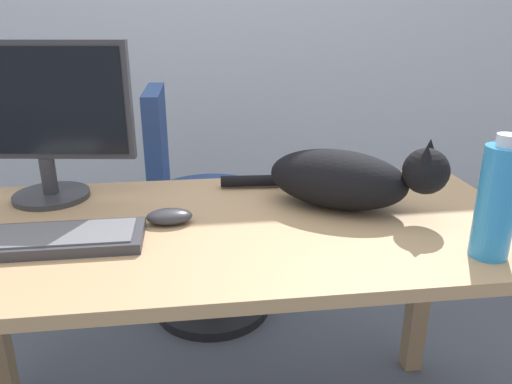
{
  "coord_description": "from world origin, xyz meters",
  "views": [
    {
      "loc": [
        -0.05,
        -1.09,
        1.21
      ],
      "look_at": [
        0.09,
        0.05,
        0.78
      ],
      "focal_mm": 34.78,
      "sensor_mm": 36.0,
      "label": 1
    }
  ],
  "objects_px": {
    "cat": "(346,178)",
    "computer_mouse": "(169,216)",
    "keyboard": "(40,240)",
    "office_chair": "(197,221)",
    "water_bottle": "(497,201)",
    "monitor": "(39,116)"
  },
  "relations": [
    {
      "from": "monitor",
      "to": "keyboard",
      "type": "xyz_separation_m",
      "value": [
        0.05,
        -0.29,
        -0.21
      ]
    },
    {
      "from": "office_chair",
      "to": "monitor",
      "type": "xyz_separation_m",
      "value": [
        -0.39,
        -0.52,
        0.54
      ]
    },
    {
      "from": "keyboard",
      "to": "water_bottle",
      "type": "bearing_deg",
      "value": -10.27
    },
    {
      "from": "monitor",
      "to": "computer_mouse",
      "type": "height_order",
      "value": "monitor"
    },
    {
      "from": "office_chair",
      "to": "keyboard",
      "type": "bearing_deg",
      "value": -112.78
    },
    {
      "from": "computer_mouse",
      "to": "water_bottle",
      "type": "relative_size",
      "value": 0.42
    },
    {
      "from": "office_chair",
      "to": "cat",
      "type": "relative_size",
      "value": 1.78
    },
    {
      "from": "keyboard",
      "to": "cat",
      "type": "xyz_separation_m",
      "value": [
        0.72,
        0.13,
        0.07
      ]
    },
    {
      "from": "cat",
      "to": "computer_mouse",
      "type": "bearing_deg",
      "value": -174.4
    },
    {
      "from": "keyboard",
      "to": "cat",
      "type": "relative_size",
      "value": 0.84
    },
    {
      "from": "monitor",
      "to": "water_bottle",
      "type": "relative_size",
      "value": 1.84
    },
    {
      "from": "office_chair",
      "to": "computer_mouse",
      "type": "distance_m",
      "value": 0.8
    },
    {
      "from": "office_chair",
      "to": "keyboard",
      "type": "xyz_separation_m",
      "value": [
        -0.34,
        -0.81,
        0.33
      ]
    },
    {
      "from": "monitor",
      "to": "water_bottle",
      "type": "xyz_separation_m",
      "value": [
        0.99,
        -0.46,
        -0.1
      ]
    },
    {
      "from": "monitor",
      "to": "computer_mouse",
      "type": "bearing_deg",
      "value": -33.12
    },
    {
      "from": "cat",
      "to": "computer_mouse",
      "type": "height_order",
      "value": "cat"
    },
    {
      "from": "monitor",
      "to": "office_chair",
      "type": "bearing_deg",
      "value": 52.91
    },
    {
      "from": "keyboard",
      "to": "water_bottle",
      "type": "height_order",
      "value": "water_bottle"
    },
    {
      "from": "office_chair",
      "to": "computer_mouse",
      "type": "bearing_deg",
      "value": -95.14
    },
    {
      "from": "monitor",
      "to": "computer_mouse",
      "type": "xyz_separation_m",
      "value": [
        0.32,
        -0.21,
        -0.21
      ]
    },
    {
      "from": "office_chair",
      "to": "water_bottle",
      "type": "xyz_separation_m",
      "value": [
        0.6,
        -0.98,
        0.44
      ]
    },
    {
      "from": "keyboard",
      "to": "computer_mouse",
      "type": "xyz_separation_m",
      "value": [
        0.27,
        0.08,
        0.0
      ]
    }
  ]
}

